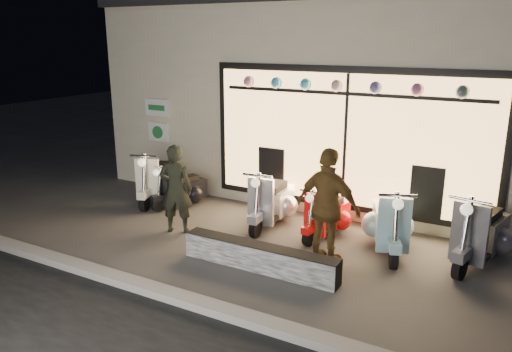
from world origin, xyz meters
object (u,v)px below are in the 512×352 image
(scooter_silver, at_px, (273,201))
(scooter_red, at_px, (329,215))
(woman, at_px, (328,207))
(man, at_px, (176,189))
(graffiti_barrier, at_px, (260,257))

(scooter_silver, distance_m, scooter_red, 1.12)
(woman, bearing_deg, man, 11.81)
(scooter_silver, relative_size, woman, 0.83)
(scooter_red, xyz_separation_m, man, (-2.41, -1.19, 0.43))
(man, relative_size, woman, 0.88)
(graffiti_barrier, height_order, woman, woman)
(graffiti_barrier, relative_size, scooter_red, 1.95)
(scooter_red, xyz_separation_m, woman, (0.38, -1.10, 0.54))
(woman, bearing_deg, scooter_silver, -27.03)
(scooter_silver, bearing_deg, scooter_red, -5.37)
(graffiti_barrier, xyz_separation_m, woman, (0.78, 0.71, 0.70))
(scooter_silver, height_order, man, man)
(scooter_silver, bearing_deg, man, -140.83)
(graffiti_barrier, relative_size, man, 1.56)
(man, bearing_deg, graffiti_barrier, 139.35)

